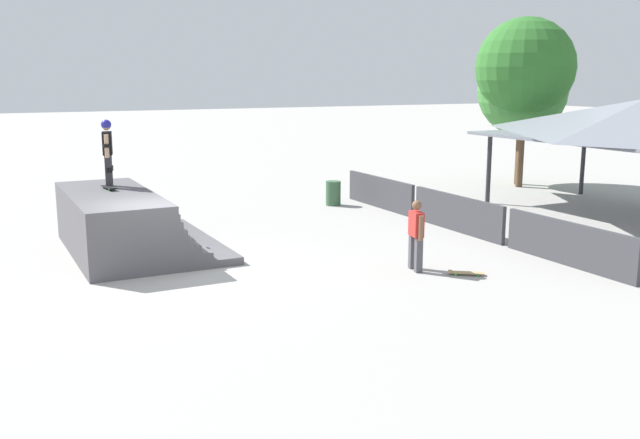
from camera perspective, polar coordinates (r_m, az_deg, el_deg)
name	(u,v)px	position (r m, az deg, el deg)	size (l,w,h in m)	color
ground_plane	(169,272)	(16.85, -11.95, -4.12)	(160.00, 160.00, 0.00)	#A3A09B
quarter_pipe_ramp	(123,225)	(18.86, -15.49, -0.45)	(5.22, 3.57, 1.55)	#565459
skater_on_deck	(108,148)	(19.61, -16.63, 5.47)	(0.77, 0.34, 1.78)	#2D2D33
skateboard_on_deck	(109,187)	(19.24, -16.51, 2.48)	(0.82, 0.29, 0.09)	green
bystander_walking	(416,232)	(16.55, 7.69, -0.98)	(0.67, 0.30, 1.65)	#4C4C51
skateboard_on_ground	(465,273)	(16.54, 11.52, -4.18)	(0.63, 0.78, 0.09)	green
barrier_fence	(457,213)	(21.05, 10.91, 0.48)	(12.60, 0.12, 1.05)	#3D3D42
tree_beside_pavilion	(522,91)	(30.68, 15.88, 9.86)	(3.64, 3.64, 5.68)	brown
tree_far_back	(525,68)	(29.94, 16.10, 11.60)	(3.92, 3.92, 6.75)	brown
trash_bin	(333,193)	(24.90, 1.07, 2.12)	(0.52, 0.52, 0.85)	#385B3D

